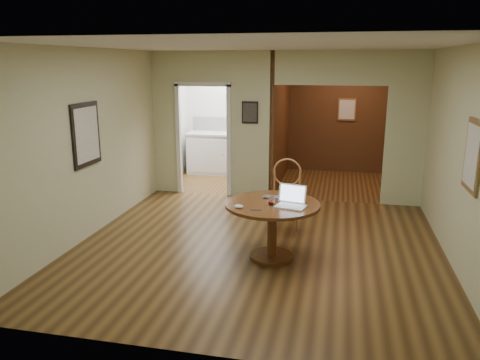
% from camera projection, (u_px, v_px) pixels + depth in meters
% --- Properties ---
extents(floor, '(5.00, 5.00, 0.00)m').
position_uv_depth(floor, '(257.00, 248.00, 6.47)').
color(floor, '#402912').
rests_on(floor, ground).
extents(room_shell, '(5.20, 7.50, 5.00)m').
position_uv_depth(room_shell, '(263.00, 125.00, 9.19)').
color(room_shell, silver).
rests_on(room_shell, ground).
extents(dining_table, '(1.21, 1.21, 0.76)m').
position_uv_depth(dining_table, '(272.00, 218.00, 5.99)').
color(dining_table, brown).
rests_on(dining_table, ground).
extents(chair, '(0.48, 0.48, 1.11)m').
position_uv_depth(chair, '(286.00, 192.00, 6.95)').
color(chair, '#A66C3B').
rests_on(chair, ground).
extents(open_laptop, '(0.41, 0.38, 0.25)m').
position_uv_depth(open_laptop, '(291.00, 200.00, 5.82)').
color(open_laptop, white).
rests_on(open_laptop, dining_table).
extents(closed_laptop, '(0.33, 0.22, 0.03)m').
position_uv_depth(closed_laptop, '(275.00, 198.00, 6.10)').
color(closed_laptop, '#B1B1B5').
rests_on(closed_laptop, dining_table).
extents(mouse, '(0.12, 0.07, 0.05)m').
position_uv_depth(mouse, '(239.00, 206.00, 5.72)').
color(mouse, white).
rests_on(mouse, dining_table).
extents(wine_glass, '(0.09, 0.09, 0.10)m').
position_uv_depth(wine_glass, '(271.00, 201.00, 5.86)').
color(wine_glass, white).
rests_on(wine_glass, dining_table).
extents(pen, '(0.13, 0.03, 0.01)m').
position_uv_depth(pen, '(256.00, 210.00, 5.65)').
color(pen, '#0B1252').
rests_on(pen, dining_table).
extents(kitchen_cabinet, '(2.06, 0.60, 0.94)m').
position_uv_depth(kitchen_cabinet, '(232.00, 154.00, 10.61)').
color(kitchen_cabinet, white).
rests_on(kitchen_cabinet, ground).
extents(grocery_bag, '(0.33, 0.29, 0.33)m').
position_uv_depth(grocery_bag, '(267.00, 127.00, 10.29)').
color(grocery_bag, beige).
rests_on(grocery_bag, kitchen_cabinet).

